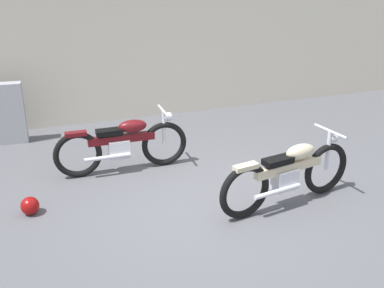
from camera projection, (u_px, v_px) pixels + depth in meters
ground_plane at (203, 202)px, 6.54m from camera, size 40.00×40.00×0.00m
building_wall at (135, 44)px, 9.32m from camera, size 18.00×0.30×2.93m
stone_marker at (4, 114)px, 8.28m from camera, size 0.73×0.27×1.09m
helmet at (30, 206)px, 6.21m from camera, size 0.24×0.24×0.24m
motorcycle_maroon at (123, 144)px, 7.28m from camera, size 2.07×0.58×0.93m
motorcycle_cream at (289, 174)px, 6.32m from camera, size 2.11×0.67×0.95m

